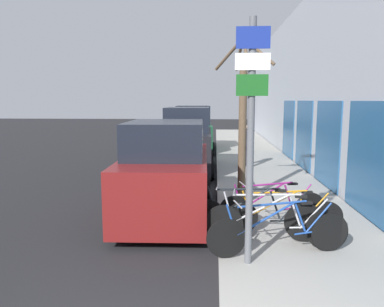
% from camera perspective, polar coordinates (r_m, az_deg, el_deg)
% --- Properties ---
extents(ground_plane, '(80.00, 80.00, 0.00)m').
position_cam_1_polar(ground_plane, '(14.25, -0.23, -2.75)').
color(ground_plane, black).
extents(sidewalk_curb, '(3.20, 32.00, 0.15)m').
position_cam_1_polar(sidewalk_curb, '(17.05, 9.15, -0.80)').
color(sidewalk_curb, '#9E9B93').
rests_on(sidewalk_curb, ground).
extents(building_facade, '(0.23, 32.00, 6.50)m').
position_cam_1_polar(building_facade, '(17.00, 15.39, 9.60)').
color(building_facade, '#B2B7C1').
rests_on(building_facade, ground).
extents(signpost, '(0.51, 0.13, 3.73)m').
position_cam_1_polar(signpost, '(5.67, 8.94, 3.17)').
color(signpost, '#595B60').
rests_on(signpost, sidewalk_curb).
extents(bicycle_0, '(2.40, 0.66, 0.91)m').
position_cam_1_polar(bicycle_0, '(6.45, 13.16, -11.53)').
color(bicycle_0, black).
rests_on(bicycle_0, sidewalk_curb).
extents(bicycle_1, '(2.44, 0.44, 0.96)m').
position_cam_1_polar(bicycle_1, '(6.77, 12.37, -10.39)').
color(bicycle_1, black).
rests_on(bicycle_1, sidewalk_curb).
extents(bicycle_2, '(2.45, 0.44, 0.98)m').
position_cam_1_polar(bicycle_2, '(7.02, 9.60, -9.56)').
color(bicycle_2, black).
rests_on(bicycle_2, sidewalk_curb).
extents(bicycle_3, '(2.25, 0.44, 0.85)m').
position_cam_1_polar(bicycle_3, '(7.48, 13.96, -8.98)').
color(bicycle_3, black).
rests_on(bicycle_3, sidewalk_curb).
extents(bicycle_4, '(2.22, 0.60, 0.90)m').
position_cam_1_polar(bicycle_4, '(7.85, 12.22, -7.97)').
color(bicycle_4, black).
rests_on(bicycle_4, sidewalk_curb).
extents(parked_car_0, '(2.16, 4.44, 2.22)m').
position_cam_1_polar(parked_car_0, '(8.68, -3.89, -2.98)').
color(parked_car_0, maroon).
rests_on(parked_car_0, ground).
extents(parked_car_1, '(2.00, 4.30, 2.43)m').
position_cam_1_polar(parked_car_1, '(13.87, -0.65, 1.57)').
color(parked_car_1, black).
rests_on(parked_car_1, ground).
extents(parked_car_2, '(2.26, 4.76, 2.41)m').
position_cam_1_polar(parked_car_2, '(19.75, 0.20, 3.47)').
color(parked_car_2, '#144728').
rests_on(parked_car_2, ground).
extents(pedestrian_near, '(0.42, 0.36, 1.63)m').
position_cam_1_polar(pedestrian_near, '(14.53, 8.62, 1.72)').
color(pedestrian_near, '#333338').
rests_on(pedestrian_near, sidewalk_curb).
extents(street_tree, '(1.43, 1.91, 4.21)m').
position_cam_1_polar(street_tree, '(9.40, 7.67, 5.04)').
color(street_tree, brown).
rests_on(street_tree, sidewalk_curb).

